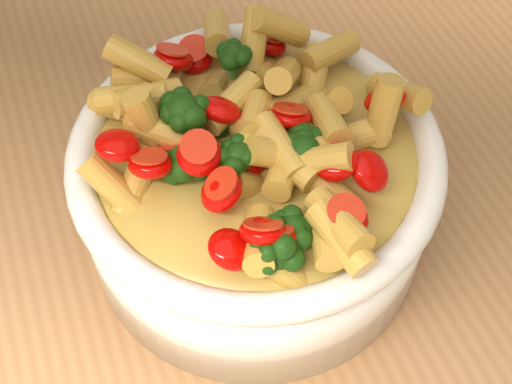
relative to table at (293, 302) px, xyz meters
name	(u,v)px	position (x,y,z in m)	size (l,w,h in m)	color
table	(293,302)	(0.00, 0.00, 0.00)	(1.20, 0.80, 0.90)	#A87548
serving_bowl	(256,191)	(-0.03, 0.02, 0.16)	(0.26, 0.26, 0.11)	white
pasta_salad	(256,127)	(-0.03, 0.02, 0.23)	(0.21, 0.21, 0.05)	gold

